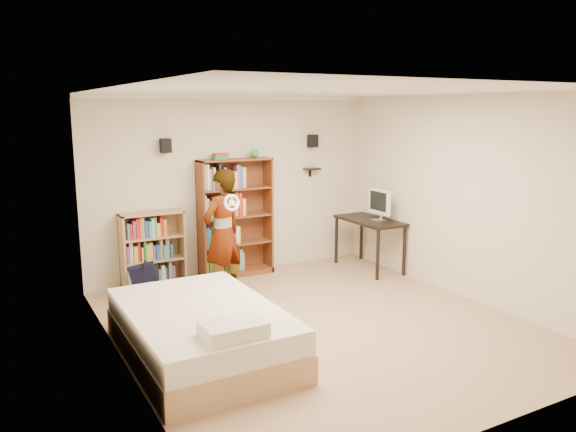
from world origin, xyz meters
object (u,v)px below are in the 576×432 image
(daybed, at_px, (201,326))
(person, at_px, (223,234))
(low_bookshelf, at_px, (153,250))
(computer_desk, at_px, (369,244))
(tall_bookshelf, at_px, (236,218))

(daybed, distance_m, person, 1.94)
(daybed, relative_size, person, 1.28)
(low_bookshelf, relative_size, computer_desk, 0.93)
(tall_bookshelf, relative_size, daybed, 0.80)
(low_bookshelf, distance_m, daybed, 2.47)
(tall_bookshelf, height_order, computer_desk, tall_bookshelf)
(computer_desk, bearing_deg, daybed, -153.10)
(tall_bookshelf, bearing_deg, computer_desk, -19.70)
(tall_bookshelf, bearing_deg, daybed, -120.94)
(low_bookshelf, relative_size, daybed, 0.49)
(tall_bookshelf, height_order, low_bookshelf, tall_bookshelf)
(computer_desk, height_order, person, person)
(low_bookshelf, distance_m, person, 1.15)
(low_bookshelf, xyz_separation_m, computer_desk, (3.25, -0.71, -0.14))
(low_bookshelf, bearing_deg, person, -49.27)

